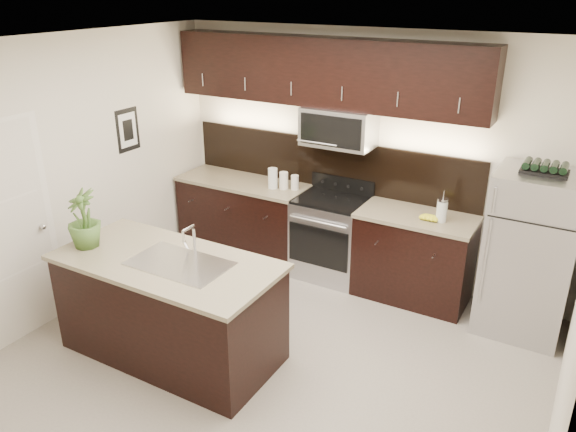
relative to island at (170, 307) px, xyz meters
The scene contains 12 objects.
ground 1.02m from the island, 22.18° to the left, with size 4.50×4.50×0.00m, color gray.
room_walls 1.45m from the island, 22.71° to the left, with size 4.52×4.02×2.71m.
counter_run 2.06m from the island, 79.47° to the left, with size 3.51×0.65×0.94m.
upper_fixtures 2.77m from the island, 79.49° to the left, with size 3.49×0.40×1.66m.
island is the anchor object (origin of this frame).
sink_faucet 0.51m from the island, ahead, with size 0.84×0.50×0.28m.
refrigerator 3.30m from the island, 36.81° to the left, with size 0.76×0.69×1.58m, color #B2B2B7.
wine_rack 3.48m from the island, 36.81° to the left, with size 0.39×0.24×0.09m.
plant 1.08m from the island, 169.89° to the right, with size 0.29×0.29×0.53m, color #426628.
canisters 2.09m from the island, 91.41° to the left, with size 0.34×0.18×0.23m.
french_press 2.73m from the island, 47.90° to the left, with size 0.11×0.11×0.31m.
bananas 2.59m from the island, 50.09° to the left, with size 0.19×0.15×0.06m, color yellow.
Camera 1 is at (2.17, -3.50, 3.12)m, focal length 35.00 mm.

